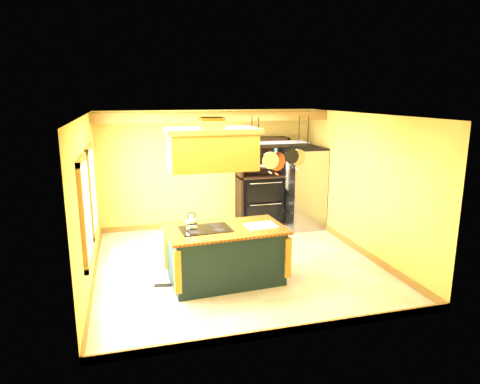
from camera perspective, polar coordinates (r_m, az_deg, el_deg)
name	(u,v)px	position (r m, az deg, el deg)	size (l,w,h in m)	color
floor	(237,264)	(7.97, -0.44, -9.53)	(5.00, 5.00, 0.00)	beige
ceiling	(236,115)	(7.38, -0.48, 10.25)	(5.00, 5.00, 0.00)	white
wall_back	(209,169)	(9.95, -4.09, 3.08)	(5.00, 0.02, 2.70)	gold
wall_front	(288,236)	(5.27, 6.45, -5.90)	(5.00, 0.02, 2.70)	gold
wall_left	(88,201)	(7.36, -19.66, -1.15)	(0.02, 5.00, 2.70)	gold
wall_right	(363,185)	(8.52, 16.03, 0.95)	(0.02, 5.00, 2.70)	gold
ceiling_beam	(216,116)	(9.03, -3.23, 10.02)	(5.00, 0.15, 0.20)	olive
window_near	(86,211)	(6.57, -19.90, -2.35)	(0.06, 1.06, 1.56)	olive
window_far	(92,190)	(7.93, -19.13, 0.23)	(0.06, 1.06, 1.56)	olive
kitchen_island	(226,255)	(7.10, -1.94, -8.34)	(2.00, 1.19, 1.11)	#13272D
range_hood	(212,147)	(6.63, -3.74, 5.95)	(1.40, 0.79, 0.80)	#AD822B
pot_rack	(279,150)	(6.94, 5.26, 5.60)	(0.98, 0.46, 0.89)	black
refrigerator	(303,189)	(10.04, 8.43, 0.40)	(0.79, 0.94, 1.83)	#94969C
hutch	(261,190)	(10.14, 2.87, 0.21)	(1.17, 0.54, 2.07)	black
floor_register	(163,285)	(7.23, -10.26, -12.14)	(0.28, 0.12, 0.01)	black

